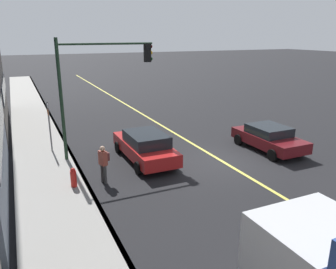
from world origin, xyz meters
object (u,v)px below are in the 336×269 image
object	(u,v)px
traffic_light_mast	(98,77)
fire_hydrant	(74,179)
car_maroon	(269,137)
street_sign_post	(49,123)
car_red	(145,146)
pedestrian_with_backpack	(104,162)

from	to	relation	value
traffic_light_mast	fire_hydrant	xyz separation A→B (m)	(-3.28, 1.96, -3.57)
car_maroon	street_sign_post	distance (m)	11.46
car_red	fire_hydrant	distance (m)	4.19
car_red	traffic_light_mast	world-z (taller)	traffic_light_mast
car_maroon	pedestrian_with_backpack	world-z (taller)	pedestrian_with_backpack
street_sign_post	car_red	bearing A→B (deg)	-126.44
pedestrian_with_backpack	traffic_light_mast	size ratio (longest dim) A/B	0.27
street_sign_post	car_maroon	bearing A→B (deg)	-111.93
car_maroon	traffic_light_mast	bearing A→B (deg)	72.12
traffic_light_mast	fire_hydrant	distance (m)	5.22
car_red	traffic_light_mast	xyz separation A→B (m)	(1.41, 1.78, 3.28)
traffic_light_mast	fire_hydrant	world-z (taller)	traffic_light_mast
car_maroon	fire_hydrant	world-z (taller)	car_maroon
car_red	car_maroon	world-z (taller)	car_red
car_red	fire_hydrant	bearing A→B (deg)	116.51
street_sign_post	pedestrian_with_backpack	bearing A→B (deg)	-161.23
street_sign_post	fire_hydrant	world-z (taller)	street_sign_post
car_maroon	street_sign_post	xyz separation A→B (m)	(4.27, 10.60, 0.94)
pedestrian_with_backpack	fire_hydrant	bearing A→B (deg)	98.69
car_maroon	traffic_light_mast	distance (m)	9.37
fire_hydrant	traffic_light_mast	bearing A→B (deg)	-30.89
car_red	fire_hydrant	world-z (taller)	car_red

